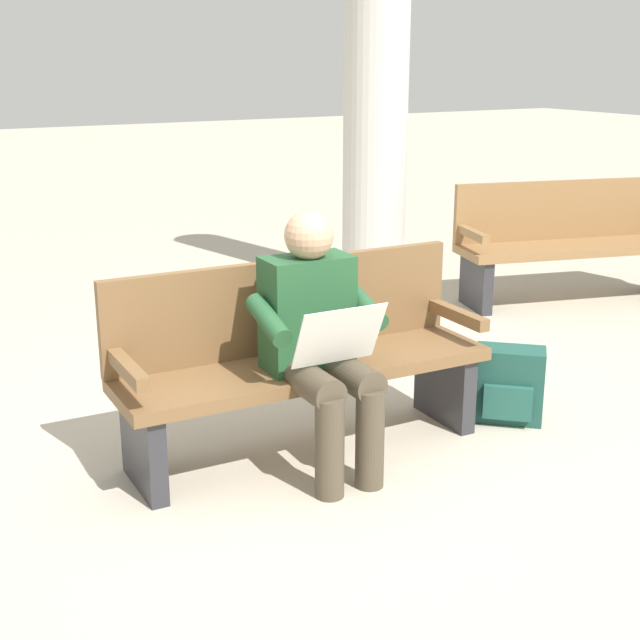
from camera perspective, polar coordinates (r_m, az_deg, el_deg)
ground_plane at (r=4.33m, az=-0.85°, el=-8.37°), size 40.00×40.00×0.00m
bench_near at (r=4.22m, az=-1.32°, el=-2.35°), size 1.81×0.52×0.90m
person_seated at (r=3.96m, az=-0.08°, el=-1.06°), size 0.58×0.58×1.18m
backpack at (r=4.71m, az=12.01°, el=-4.12°), size 0.39×0.37×0.39m
bench_far at (r=7.08m, az=15.76°, el=4.91°), size 1.86×0.92×0.90m
support_pillar at (r=7.14m, az=3.61°, el=14.83°), size 0.51×0.51×3.20m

